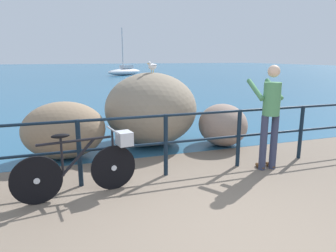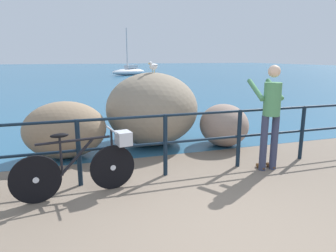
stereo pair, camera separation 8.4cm
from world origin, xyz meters
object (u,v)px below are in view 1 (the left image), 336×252
Objects in this scene: seagull at (152,66)px; sailboat at (125,71)px; breakwater_boulder_left at (64,130)px; breakwater_boulder_main at (151,109)px; bicycle at (88,163)px; person_at_railing at (270,113)px; breakwater_boulder_right at (223,125)px.

seagull is 0.06× the size of sailboat.
breakwater_boulder_main is at bearing 13.04° from breakwater_boulder_left.
breakwater_boulder_left is at bearing -166.96° from breakwater_boulder_main.
person_at_railing is at bearing -7.65° from bicycle.
seagull is 27.38m from sailboat.
breakwater_boulder_right is (3.00, 1.61, -0.01)m from bicycle.
bicycle is 2.72m from breakwater_boulder_main.
breakwater_boulder_left is 28.07m from sailboat.
breakwater_boulder_right is at bearing 53.34° from sailboat.
seagull reaches higher than person_at_railing.
breakwater_boulder_main is 0.93m from seagull.
breakwater_boulder_main is 1.61m from breakwater_boulder_right.
breakwater_boulder_right is at bearing -22.78° from breakwater_boulder_main.
breakwater_boulder_left is at bearing 66.74° from person_at_railing.
breakwater_boulder_main is at bearing 38.72° from person_at_railing.
sailboat is at bearing 83.40° from breakwater_boulder_right.
sailboat is (6.47, 27.31, -0.12)m from breakwater_boulder_left.
person_at_railing is 2.65m from seagull.
breakwater_boulder_left is at bearing 176.77° from breakwater_boulder_right.
breakwater_boulder_main is 6.60× the size of seagull.
bicycle is 3.40m from breakwater_boulder_right.
person_at_railing is 29.23m from sailboat.
breakwater_boulder_left is at bearing 46.61° from sailboat.
seagull is (0.02, -0.08, 0.93)m from breakwater_boulder_main.
breakwater_boulder_main reaches higher than breakwater_boulder_left.
person_at_railing is 1.65m from breakwater_boulder_right.
sailboat is (3.18, 27.50, -0.03)m from breakwater_boulder_right.
seagull reaches higher than breakwater_boulder_right.
person_at_railing is 3.76m from breakwater_boulder_left.
person_at_railing is 1.55× the size of breakwater_boulder_right.
person_at_railing is (3.02, 0.05, 0.53)m from bicycle.
bicycle is 0.34× the size of sailboat.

